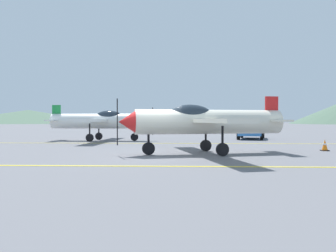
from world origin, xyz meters
The scene contains 9 objects.
ground_plane centered at (0.00, 0.00, 0.00)m, with size 400.00×400.00×0.00m, color slate.
apron_line_near centered at (0.00, -3.41, 0.01)m, with size 80.00×0.16×0.01m, color yellow.
apron_line_far centered at (0.00, 7.45, 0.01)m, with size 80.00×0.16×0.01m, color yellow.
airplane_near centered at (2.29, 0.81, 1.54)m, with size 7.98×9.06×2.73m.
airplane_mid centered at (-4.82, 10.13, 1.54)m, with size 7.90×9.10×2.73m.
car_sedan centered at (7.12, 12.94, 0.84)m, with size 2.92×4.63×1.62m.
traffic_cone_side centered at (8.61, 2.50, 0.29)m, with size 0.36×0.36×0.59m.
hill_left centered at (-73.30, 142.15, 3.24)m, with size 78.72×78.72×6.48m, color #4C6651.
hill_centerleft centered at (7.79, 149.09, 4.76)m, with size 64.77×64.77×9.53m, color slate.
Camera 1 is at (1.25, -14.42, 1.58)m, focal length 34.85 mm.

